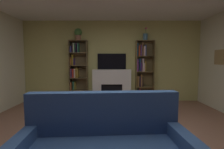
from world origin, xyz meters
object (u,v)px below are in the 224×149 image
Objects in this scene: bookshelf_right at (143,70)px; vase_with_flowers at (146,36)px; tv at (112,61)px; fireplace at (112,85)px; bookshelf_left at (77,72)px; potted_plant at (78,34)px.

bookshelf_right is 4.95× the size of vase_with_flowers.
vase_with_flowers reaches higher than tv.
fireplace is at bearing -179.67° from bookshelf_right.
fireplace is 0.68× the size of bookshelf_right.
potted_plant reaches higher than bookshelf_left.
vase_with_flowers reaches higher than bookshelf_right.
bookshelf_left is at bearing 178.97° from vase_with_flowers.
bookshelf_right is 5.30× the size of potted_plant.
potted_plant is at bearing 179.95° from vase_with_flowers.
tv is 1.03m from bookshelf_right.
vase_with_flowers is at bearing -6.58° from tv.
vase_with_flowers reaches higher than fireplace.
bookshelf_left is at bearing -179.50° from fireplace.
fireplace is 1.19m from bookshelf_left.
tv is 0.46× the size of bookshelf_left.
vase_with_flowers is at bearing -2.64° from fireplace.
tv is (0.00, 0.07, 0.76)m from fireplace.
vase_with_flowers is (1.06, -0.05, 1.55)m from fireplace.
potted_plant is at bearing -30.61° from bookshelf_left.
potted_plant is 2.11m from vase_with_flowers.
tv is 0.46× the size of bookshelf_right.
fireplace is at bearing 2.55° from potted_plant.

